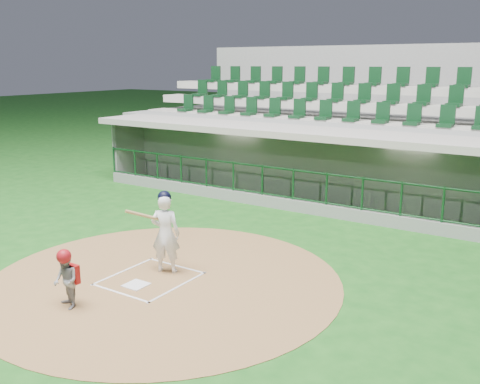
% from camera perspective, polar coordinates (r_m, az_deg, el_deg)
% --- Properties ---
extents(ground, '(120.00, 120.00, 0.00)m').
position_cam_1_polar(ground, '(11.45, -8.56, -8.71)').
color(ground, '#174F16').
rests_on(ground, ground).
extents(dirt_circle, '(7.20, 7.20, 0.01)m').
position_cam_1_polar(dirt_circle, '(11.13, -8.08, -9.34)').
color(dirt_circle, brown).
rests_on(dirt_circle, ground).
extents(home_plate, '(0.43, 0.43, 0.02)m').
position_cam_1_polar(home_plate, '(10.98, -11.02, -9.70)').
color(home_plate, white).
rests_on(home_plate, dirt_circle).
extents(batter_box_chalk, '(1.55, 1.80, 0.01)m').
position_cam_1_polar(batter_box_chalk, '(11.24, -9.59, -9.09)').
color(batter_box_chalk, white).
rests_on(batter_box_chalk, ground).
extents(dugout_structure, '(16.40, 3.70, 3.00)m').
position_cam_1_polar(dugout_structure, '(17.53, 8.69, 2.37)').
color(dugout_structure, slate).
rests_on(dugout_structure, ground).
extents(seating_deck, '(17.00, 6.72, 5.15)m').
position_cam_1_polar(seating_deck, '(20.27, 12.29, 5.06)').
color(seating_deck, gray).
rests_on(seating_deck, ground).
extents(batter, '(0.90, 0.95, 1.76)m').
position_cam_1_polar(batter, '(11.26, -7.97, -4.22)').
color(batter, white).
rests_on(batter, dirt_circle).
extents(catcher, '(0.61, 0.55, 1.11)m').
position_cam_1_polar(catcher, '(10.15, -18.07, -8.78)').
color(catcher, gray).
rests_on(catcher, dirt_circle).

